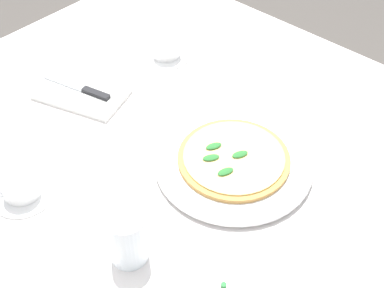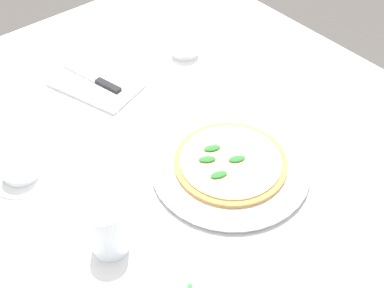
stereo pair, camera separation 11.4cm
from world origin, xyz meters
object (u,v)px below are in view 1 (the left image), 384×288
Objects in this scene: coffee_cup_far_left at (20,186)px; napkin_folded at (81,92)px; water_glass_near_left at (128,240)px; pizza_plate at (233,162)px; pizza at (234,158)px; coffee_cup_right_edge at (166,47)px; dinner_knife at (79,88)px.

napkin_folded is at bearing -60.40° from coffee_cup_far_left.
pizza_plate is at bearing -89.95° from water_glass_near_left.
water_glass_near_left is at bearing -170.03° from coffee_cup_far_left.
water_glass_near_left is (-0.00, 0.31, 0.02)m from pizza.
pizza is 1.87× the size of coffee_cup_far_left.
coffee_cup_far_left is at bearing 52.60° from pizza.
coffee_cup_right_edge is 0.67× the size of dinner_knife.
pizza is 0.97× the size of napkin_folded.
coffee_cup_right_edge is (0.12, -0.55, 0.00)m from coffee_cup_far_left.
coffee_cup_far_left is 0.33m from napkin_folded.
pizza_plate is at bearing -121.05° from pizza.
water_glass_near_left is (-0.40, 0.50, 0.02)m from coffee_cup_right_edge.
pizza_plate is 0.44m from dinner_knife.
coffee_cup_far_left is 1.15× the size of water_glass_near_left.
pizza is 2.15× the size of water_glass_near_left.
napkin_folded is at bearing -180.00° from dinner_knife.
coffee_cup_far_left reaches higher than dinner_knife.
water_glass_near_left reaches higher than dinner_knife.
pizza is at bearing -89.90° from water_glass_near_left.
pizza_plate is at bearing 175.35° from dinner_knife.
pizza_plate is 0.44m from coffee_cup_right_edge.
pizza reaches higher than dinner_knife.
pizza is 0.44m from coffee_cup_right_edge.
coffee_cup_right_edge reaches higher than pizza.
pizza is 1.87× the size of coffee_cup_right_edge.
coffee_cup_far_left is 1.00× the size of coffee_cup_right_edge.
coffee_cup_right_edge is at bearing -26.56° from pizza.
coffee_cup_right_edge is at bearing -116.85° from napkin_folded.
napkin_folded is at bearing 8.71° from pizza_plate.
water_glass_near_left is 0.50m from napkin_folded.
water_glass_near_left is at bearing 90.10° from pizza.
dinner_knife is at bearing -59.93° from coffee_cup_far_left.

